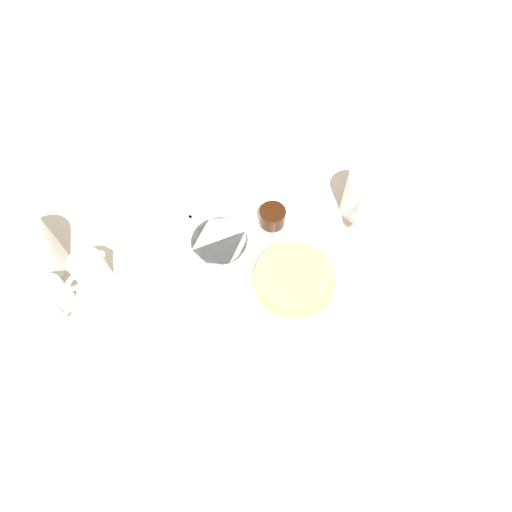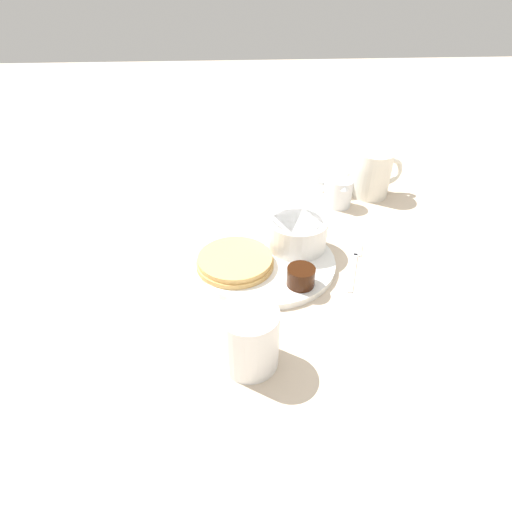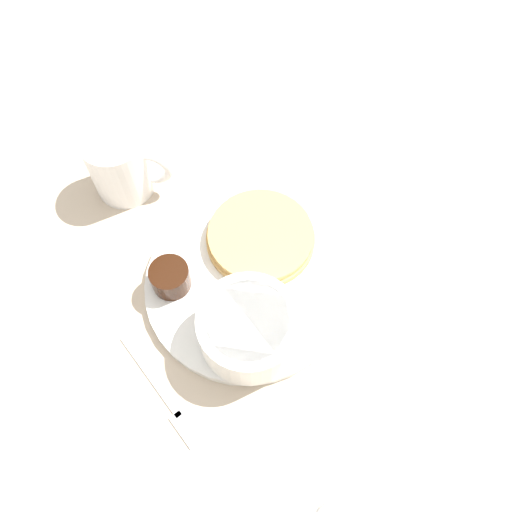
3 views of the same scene
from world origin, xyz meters
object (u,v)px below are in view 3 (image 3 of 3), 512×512
object	(u,v)px
bowl	(249,328)
coffee_mug	(121,165)
plate	(247,283)
fork	(168,401)

from	to	relation	value
bowl	coffee_mug	bearing A→B (deg)	67.73
plate	fork	world-z (taller)	plate
coffee_mug	plate	bearing A→B (deg)	-101.75
plate	coffee_mug	world-z (taller)	coffee_mug
bowl	fork	xyz separation A→B (m)	(-0.10, 0.04, -0.04)
fork	coffee_mug	bearing A→B (deg)	45.91
coffee_mug	bowl	bearing A→B (deg)	-112.27
plate	fork	bearing A→B (deg)	179.43
plate	fork	distance (m)	0.16
coffee_mug	fork	bearing A→B (deg)	-134.09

